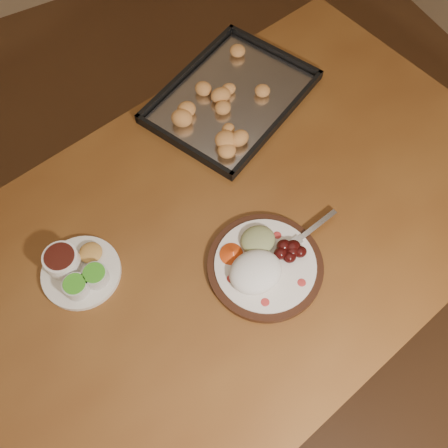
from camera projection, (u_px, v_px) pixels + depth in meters
ground at (158, 355)px, 1.79m from camera, size 4.00×4.00×0.00m
dining_table at (229, 245)px, 1.27m from camera, size 1.65×1.19×0.75m
dinner_plate at (263, 264)px, 1.12m from camera, size 0.35×0.26×0.06m
condiment_saucer at (77, 270)px, 1.11m from camera, size 0.18×0.18×0.06m
baking_tray at (231, 96)px, 1.36m from camera, size 0.53×0.47×0.05m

